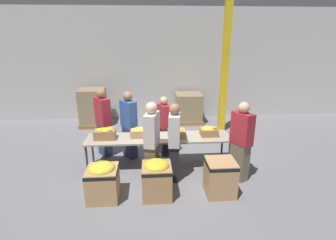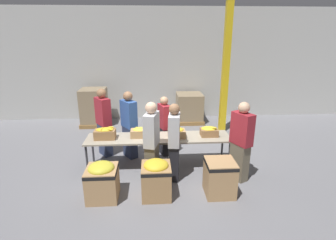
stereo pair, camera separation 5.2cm
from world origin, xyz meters
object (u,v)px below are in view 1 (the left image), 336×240
at_px(sorting_table, 159,139).
at_px(pallet_stack_0, 188,108).
at_px(volunteer_5, 174,143).
at_px(donation_bin_1, 157,177).
at_px(banana_box_2, 177,132).
at_px(volunteer_3, 152,143).
at_px(banana_box_3, 209,131).
at_px(banana_box_1, 141,132).
at_px(volunteer_2, 103,123).
at_px(pallet_stack_1, 93,108).
at_px(support_pillar, 225,70).
at_px(volunteer_4, 129,125).
at_px(volunteer_1, 241,142).
at_px(volunteer_0, 164,126).
at_px(donation_bin_0, 103,180).
at_px(banana_box_0, 105,133).
at_px(donation_bin_2, 220,176).

distance_m(sorting_table, pallet_stack_0, 3.58).
distance_m(volunteer_5, donation_bin_1, 0.89).
height_order(banana_box_2, volunteer_5, volunteer_5).
bearing_deg(volunteer_3, banana_box_3, -49.62).
bearing_deg(volunteer_5, banana_box_1, 56.95).
bearing_deg(volunteer_2, pallet_stack_1, 162.59).
bearing_deg(donation_bin_1, pallet_stack_0, 74.22).
distance_m(volunteer_3, volunteer_5, 0.48).
distance_m(volunteer_2, support_pillar, 4.05).
relative_size(volunteer_4, volunteer_5, 1.01).
height_order(volunteer_2, volunteer_5, volunteer_2).
bearing_deg(donation_bin_1, volunteer_4, 109.46).
bearing_deg(sorting_table, volunteer_1, -21.48).
distance_m(volunteer_0, donation_bin_0, 2.35).
distance_m(banana_box_0, volunteer_3, 1.24).
distance_m(volunteer_2, donation_bin_1, 2.43).
bearing_deg(banana_box_1, pallet_stack_1, 118.88).
bearing_deg(volunteer_1, banana_box_1, 43.87).
bearing_deg(sorting_table, volunteer_0, 76.43).
relative_size(sorting_table, volunteer_1, 1.92).
xyz_separation_m(volunteer_2, donation_bin_1, (1.31, -1.99, -0.48)).
distance_m(banana_box_1, banana_box_2, 0.83).
bearing_deg(banana_box_3, volunteer_1, -52.38).
relative_size(sorting_table, donation_bin_2, 4.69).
distance_m(banana_box_0, pallet_stack_1, 3.38).
height_order(banana_box_3, pallet_stack_0, pallet_stack_0).
relative_size(banana_box_2, volunteer_3, 0.23).
xyz_separation_m(volunteer_5, donation_bin_2, (0.86, -0.65, -0.47)).
bearing_deg(volunteer_0, banana_box_2, 0.37).
bearing_deg(support_pillar, donation_bin_2, -105.48).
height_order(volunteer_3, volunteer_5, volunteer_3).
xyz_separation_m(banana_box_3, pallet_stack_1, (-3.36, 3.22, -0.25)).
relative_size(volunteer_3, donation_bin_2, 2.46).
height_order(sorting_table, volunteer_0, volunteer_0).
distance_m(volunteer_0, volunteer_1, 2.09).
xyz_separation_m(banana_box_3, volunteer_4, (-1.93, 0.57, -0.01)).
distance_m(banana_box_3, volunteer_1, 0.88).
bearing_deg(volunteer_2, volunteer_5, 17.46).
height_order(banana_box_3, volunteer_3, volunteer_3).
distance_m(banana_box_0, donation_bin_1, 1.74).
relative_size(volunteer_1, donation_bin_0, 2.33).
distance_m(sorting_table, pallet_stack_1, 3.89).
xyz_separation_m(volunteer_4, donation_bin_0, (-0.40, -1.82, -0.47)).
relative_size(donation_bin_0, pallet_stack_0, 0.73).
relative_size(banana_box_2, pallet_stack_0, 0.38).
distance_m(volunteer_3, volunteer_4, 1.34).
height_order(sorting_table, pallet_stack_1, pallet_stack_1).
bearing_deg(banana_box_1, volunteer_3, -69.99).
xyz_separation_m(volunteer_4, support_pillar, (2.89, 1.76, 1.13)).
relative_size(banana_box_1, volunteer_1, 0.28).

